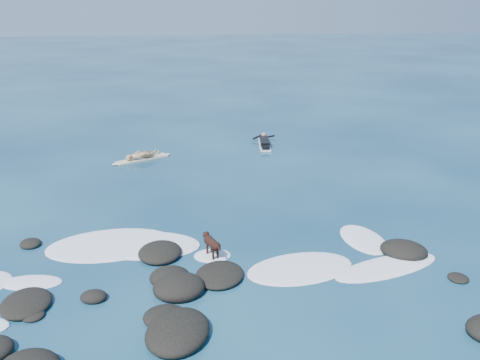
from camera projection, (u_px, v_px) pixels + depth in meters
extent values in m
plane|color=#0A2642|center=(200.00, 256.00, 15.80)|extent=(160.00, 160.00, 0.00)
ellipsoid|color=black|center=(179.00, 287.00, 13.86)|extent=(1.67, 1.61, 0.56)
ellipsoid|color=black|center=(404.00, 250.00, 15.86)|extent=(1.75, 1.64, 0.51)
ellipsoid|color=black|center=(220.00, 275.00, 14.58)|extent=(1.76, 1.91, 0.34)
ellipsoid|color=black|center=(458.00, 278.00, 14.51)|extent=(0.57, 0.61, 0.16)
ellipsoid|color=black|center=(170.00, 277.00, 14.41)|extent=(1.22, 1.15, 0.46)
ellipsoid|color=black|center=(160.00, 252.00, 15.79)|extent=(1.41, 1.56, 0.40)
ellipsoid|color=black|center=(26.00, 303.00, 13.27)|extent=(1.30, 1.51, 0.32)
ellipsoid|color=black|center=(33.00, 315.00, 12.85)|extent=(0.72, 0.74, 0.17)
ellipsoid|color=black|center=(219.00, 276.00, 14.54)|extent=(1.01, 1.00, 0.32)
ellipsoid|color=black|center=(166.00, 317.00, 12.72)|extent=(1.21, 1.14, 0.33)
ellipsoid|color=black|center=(178.00, 332.00, 12.08)|extent=(1.89, 2.17, 0.53)
ellipsoid|color=black|center=(30.00, 244.00, 16.42)|extent=(0.89, 0.92, 0.24)
ellipsoid|color=black|center=(94.00, 297.00, 13.56)|extent=(0.76, 0.68, 0.30)
ellipsoid|color=white|center=(135.00, 243.00, 16.58)|extent=(2.94, 1.68, 0.12)
ellipsoid|color=white|center=(300.00, 268.00, 15.07)|extent=(3.49, 2.49, 0.12)
ellipsoid|color=white|center=(387.00, 267.00, 15.13)|extent=(3.65, 2.21, 0.12)
ellipsoid|color=white|center=(110.00, 245.00, 16.45)|extent=(4.14, 2.79, 0.12)
ellipsoid|color=white|center=(31.00, 283.00, 14.34)|extent=(1.71, 0.94, 0.12)
ellipsoid|color=white|center=(363.00, 239.00, 16.82)|extent=(1.57, 2.37, 0.12)
ellipsoid|color=white|center=(141.00, 245.00, 16.43)|extent=(3.86, 2.40, 0.12)
ellipsoid|color=white|center=(212.00, 256.00, 15.79)|extent=(1.10, 0.90, 0.12)
cube|color=beige|center=(142.00, 159.00, 24.60)|extent=(2.37, 1.63, 0.08)
ellipsoid|color=beige|center=(166.00, 155.00, 25.26)|extent=(0.56, 0.48, 0.09)
ellipsoid|color=beige|center=(117.00, 164.00, 23.94)|extent=(0.56, 0.48, 0.09)
imported|color=tan|center=(141.00, 142.00, 24.32)|extent=(0.61, 0.69, 1.58)
cube|color=silver|center=(265.00, 145.00, 26.84)|extent=(0.73, 2.37, 0.08)
ellipsoid|color=silver|center=(263.00, 139.00, 27.94)|extent=(0.32, 0.53, 0.09)
cube|color=black|center=(265.00, 142.00, 26.79)|extent=(0.55, 1.46, 0.23)
sphere|color=#AE785B|center=(264.00, 135.00, 27.52)|extent=(0.26, 0.26, 0.24)
cylinder|color=black|center=(258.00, 137.00, 27.72)|extent=(0.59, 0.27, 0.26)
cylinder|color=black|center=(269.00, 137.00, 27.72)|extent=(0.56, 0.36, 0.26)
cube|color=black|center=(265.00, 147.00, 26.05)|extent=(0.41, 0.61, 0.15)
cylinder|color=black|center=(212.00, 243.00, 15.54)|extent=(0.47, 0.62, 0.27)
sphere|color=black|center=(208.00, 240.00, 15.74)|extent=(0.37, 0.37, 0.28)
sphere|color=black|center=(216.00, 247.00, 15.33)|extent=(0.34, 0.34, 0.25)
sphere|color=black|center=(206.00, 235.00, 15.84)|extent=(0.26, 0.26, 0.20)
cone|color=black|center=(204.00, 234.00, 15.94)|extent=(0.15, 0.16, 0.11)
cone|color=black|center=(204.00, 233.00, 15.78)|extent=(0.11, 0.10, 0.10)
cone|color=black|center=(208.00, 232.00, 15.83)|extent=(0.11, 0.10, 0.10)
cylinder|color=black|center=(207.00, 250.00, 15.76)|extent=(0.09, 0.09, 0.36)
cylinder|color=black|center=(212.00, 249.00, 15.82)|extent=(0.09, 0.09, 0.36)
cylinder|color=black|center=(213.00, 255.00, 15.44)|extent=(0.09, 0.09, 0.36)
cylinder|color=black|center=(218.00, 254.00, 15.51)|extent=(0.09, 0.09, 0.36)
cylinder|color=black|center=(218.00, 247.00, 15.21)|extent=(0.15, 0.26, 0.16)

